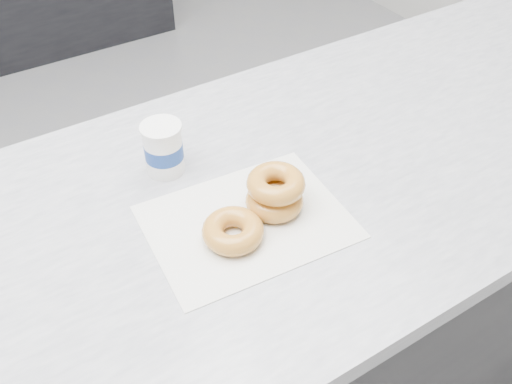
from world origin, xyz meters
TOP-DOWN VIEW (x-y plane):
  - ground at (0.00, 0.00)m, footprint 5.00×5.00m
  - wax_paper at (0.25, -0.66)m, footprint 0.36×0.29m
  - donut_single at (0.21, -0.68)m, footprint 0.13×0.13m
  - donut_stack at (0.32, -0.66)m, footprint 0.14×0.14m
  - coffee_cup at (0.20, -0.46)m, footprint 0.09×0.09m

SIDE VIEW (x-z plane):
  - ground at x=0.00m, z-range 0.00..0.00m
  - wax_paper at x=0.25m, z-range 0.90..0.90m
  - donut_single at x=0.21m, z-range 0.90..0.94m
  - donut_stack at x=0.32m, z-range 0.90..0.97m
  - coffee_cup at x=0.20m, z-range 0.90..1.00m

